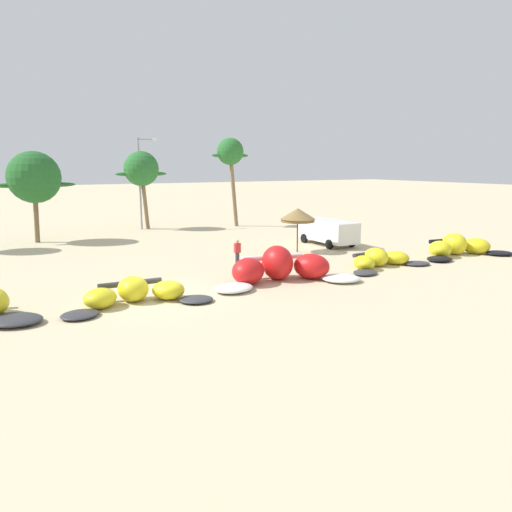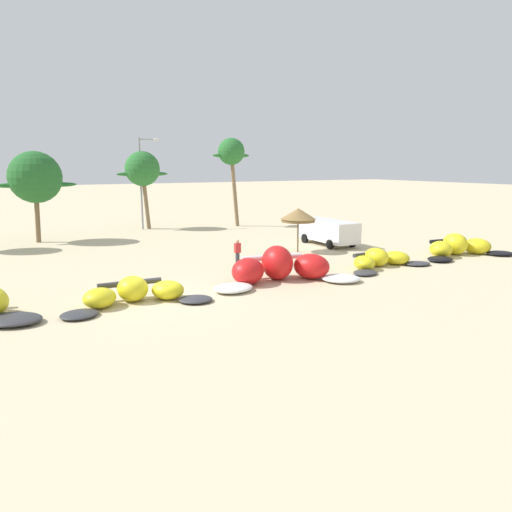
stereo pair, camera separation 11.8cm
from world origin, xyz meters
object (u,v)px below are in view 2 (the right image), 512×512
object	(u,v)px
kite_left	(135,293)
palm_left_of_gap	(35,178)
kite_center	(380,260)
palm_center_left	(142,169)
lamppost_east_center	(143,178)
kite_right_of_center	(459,247)
person_near_kites	(238,253)
parked_van	(327,230)
beach_umbrella_middle	(298,215)
kite_left_of_center	(280,268)
palm_center_right	(231,154)

from	to	relation	value
kite_left	palm_left_of_gap	distance (m)	20.74
kite_center	palm_center_left	distance (m)	25.01
lamppost_east_center	kite_right_of_center	bearing A→B (deg)	-57.58
person_near_kites	kite_right_of_center	bearing A→B (deg)	-14.51
parked_van	person_near_kites	distance (m)	10.29
person_near_kites	lamppost_east_center	distance (m)	19.60
parked_van	lamppost_east_center	xyz separation A→B (m)	(-9.60, 15.22, 3.61)
kite_center	beach_umbrella_middle	world-z (taller)	beach_umbrella_middle
kite_left_of_center	palm_center_left	xyz separation A→B (m)	(-0.44, 23.53, 4.78)
palm_center_left	person_near_kites	bearing A→B (deg)	-89.79
kite_left	beach_umbrella_middle	xyz separation A→B (m)	(13.05, 6.98, 2.12)
beach_umbrella_middle	kite_left_of_center	bearing A→B (deg)	-129.46
kite_left_of_center	parked_van	size ratio (longest dim) A/B	1.54
kite_left	palm_center_right	distance (m)	27.31
kite_left_of_center	palm_left_of_gap	world-z (taller)	palm_left_of_gap
kite_right_of_center	palm_center_left	world-z (taller)	palm_center_left
kite_center	kite_right_of_center	bearing A→B (deg)	2.22
parked_van	palm_left_of_gap	distance (m)	22.41
palm_center_left	lamppost_east_center	distance (m)	0.77
kite_right_of_center	kite_left	bearing A→B (deg)	-177.74
kite_right_of_center	palm_center_right	xyz separation A→B (m)	(-6.55, 20.90, 6.38)
beach_umbrella_middle	kite_center	bearing A→B (deg)	-76.20
parked_van	palm_left_of_gap	size ratio (longest dim) A/B	0.76
kite_left_of_center	parked_van	bearing A→B (deg)	41.97
parked_van	palm_center_right	world-z (taller)	palm_center_right
kite_right_of_center	parked_van	xyz separation A→B (m)	(-4.98, 7.73, 0.55)
palm_center_left	lamppost_east_center	xyz separation A→B (m)	(-0.05, -0.11, -0.76)
palm_left_of_gap	lamppost_east_center	distance (m)	9.93
palm_center_right	palm_center_left	bearing A→B (deg)	164.85
kite_left_of_center	palm_center_right	distance (m)	23.50
kite_left	kite_right_of_center	size ratio (longest dim) A/B	0.93
kite_center	kite_right_of_center	xyz separation A→B (m)	(7.10, 0.27, 0.13)
kite_left	lamppost_east_center	size ratio (longest dim) A/B	0.81
parked_van	lamppost_east_center	bearing A→B (deg)	122.23
kite_left_of_center	kite_center	distance (m)	6.99
kite_left	kite_center	size ratio (longest dim) A/B	1.07
kite_center	parked_van	bearing A→B (deg)	75.17
palm_center_left	parked_van	bearing A→B (deg)	-58.09
kite_left	palm_left_of_gap	bearing A→B (deg)	95.89
beach_umbrella_middle	lamppost_east_center	distance (m)	17.97
kite_left_of_center	person_near_kites	distance (m)	4.22
kite_left	parked_van	world-z (taller)	parked_van
kite_right_of_center	lamppost_east_center	bearing A→B (deg)	122.42
kite_right_of_center	person_near_kites	xyz separation A→B (m)	(-14.46, 3.74, 0.27)
palm_left_of_gap	palm_center_left	distance (m)	10.03
kite_left	palm_left_of_gap	size ratio (longest dim) A/B	0.97
parked_van	palm_center_left	xyz separation A→B (m)	(-9.55, 15.33, 4.37)
kite_right_of_center	palm_center_right	bearing A→B (deg)	107.39
kite_left_of_center	kite_left	bearing A→B (deg)	-177.02
kite_center	kite_right_of_center	world-z (taller)	kite_right_of_center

